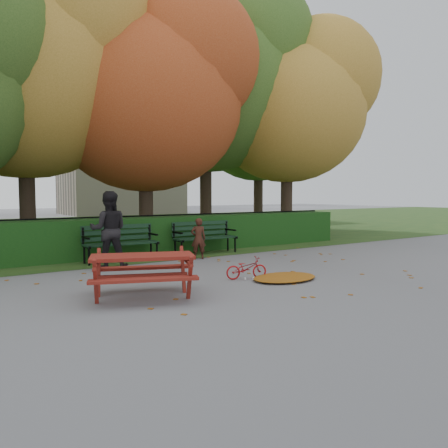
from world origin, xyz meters
TOP-DOWN VIEW (x-y plane):
  - ground at (0.00, 0.00)m, footprint 90.00×90.00m
  - grass_strip at (0.00, 14.00)m, footprint 90.00×90.00m
  - building_right at (8.00, 28.00)m, footprint 9.00×6.00m
  - hedge at (0.00, 4.50)m, footprint 13.00×0.90m
  - iron_fence at (0.00, 5.30)m, footprint 14.00×0.04m
  - tree_b at (-2.44, 6.75)m, footprint 6.72×6.40m
  - tree_c at (0.83, 5.96)m, footprint 6.30×6.00m
  - tree_d at (3.88, 7.23)m, footprint 7.14×6.80m
  - tree_e at (6.52, 5.77)m, footprint 6.09×5.80m
  - tree_g at (8.33, 9.76)m, footprint 6.30×6.00m
  - bench_left at (-1.30, 3.70)m, footprint 1.80×0.57m
  - bench_right at (1.10, 3.70)m, footprint 1.80×0.57m
  - picnic_table at (-2.37, -0.13)m, footprint 1.95×1.77m
  - leaf_pile at (0.47, -0.30)m, footprint 1.49×1.16m
  - leaf_scatter at (0.00, 0.30)m, footprint 9.00×5.70m
  - child at (0.45, 2.90)m, footprint 0.44×0.38m
  - adult at (-1.86, 2.90)m, footprint 1.00×0.90m
  - bicycle at (-0.10, 0.16)m, footprint 0.86×0.51m

SIDE VIEW (x-z plane):
  - ground at x=0.00m, z-range 0.00..0.00m
  - grass_strip at x=0.00m, z-range 0.01..0.01m
  - leaf_scatter at x=0.00m, z-range 0.00..0.01m
  - leaf_pile at x=0.47m, z-range 0.00..0.09m
  - bicycle at x=-0.10m, z-range 0.00..0.42m
  - hedge at x=0.00m, z-range 0.00..1.00m
  - child at x=0.45m, z-range 0.00..1.04m
  - bench_left at x=-1.30m, z-range 0.08..0.96m
  - bench_right at x=1.10m, z-range 0.08..0.96m
  - picnic_table at x=-2.37m, z-range 0.14..0.92m
  - iron_fence at x=0.00m, z-range 0.03..1.05m
  - adult at x=-1.86m, z-range 0.00..1.70m
  - tree_c at x=0.83m, z-range 0.82..8.82m
  - tree_e at x=6.52m, z-range 1.01..9.16m
  - tree_g at x=8.33m, z-range 1.10..9.65m
  - tree_b at x=-2.44m, z-range 1.01..9.80m
  - tree_d at x=3.88m, z-range 1.19..10.77m
  - building_right at x=8.00m, z-range 0.00..12.00m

